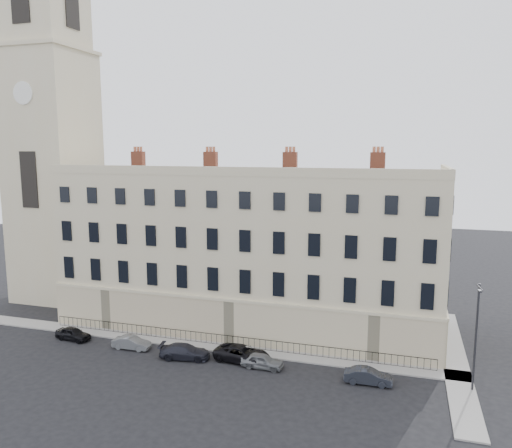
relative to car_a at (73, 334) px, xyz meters
The scene contains 13 objects.
ground 20.24m from the car_a, ahead, with size 160.00×160.00×0.00m, color black.
terrace 18.16m from the car_a, 33.06° to the left, with size 36.22×12.22×17.00m.
church_tower 23.48m from the car_a, 131.70° to the left, with size 8.00×8.13×44.00m.
pavement_terrace 10.28m from the car_a, 12.32° to the left, with size 48.00×2.00×0.12m, color gray.
pavement_east_return 33.44m from the car_a, ahead, with size 2.00×24.00×0.12m, color gray.
railings 14.27m from the car_a, 10.46° to the left, with size 35.00×0.04×0.96m.
car_a is the anchor object (origin of this frame).
car_b 6.20m from the car_a, ahead, with size 1.17×3.36×1.11m, color slate.
car_c 11.54m from the car_a, ahead, with size 1.71×4.22×1.22m, color #20212B.
car_d 16.28m from the car_a, ahead, with size 2.17×4.71×1.31m, color black.
car_e 18.20m from the car_a, ahead, with size 1.37×3.42×1.16m, color slate.
car_f 26.50m from the car_a, ahead, with size 1.24×3.54×1.17m, color #23262E.
streetlamp 34.00m from the car_a, ahead, with size 0.36×1.73×8.02m.
Camera 1 is at (8.55, -33.96, 17.48)m, focal length 35.00 mm.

